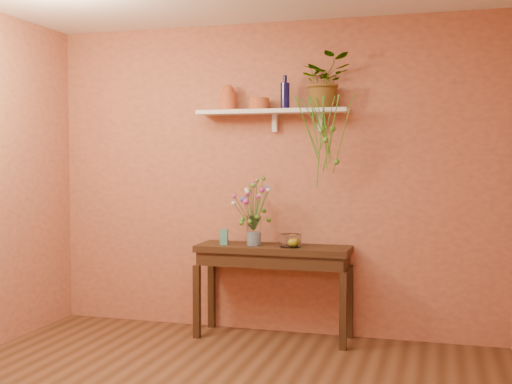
# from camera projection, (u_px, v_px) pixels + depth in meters

# --- Properties ---
(room) EXTENTS (4.04, 4.04, 2.70)m
(room) POSITION_uv_depth(u_px,v_px,m) (182.00, 188.00, 3.75)
(room) COLOR brown
(room) RESTS_ON ground
(sideboard) EXTENTS (1.30, 0.42, 0.79)m
(sideboard) POSITION_uv_depth(u_px,v_px,m) (273.00, 259.00, 5.46)
(sideboard) COLOR #372213
(sideboard) RESTS_ON ground
(wall_shelf) EXTENTS (1.30, 0.24, 0.19)m
(wall_shelf) POSITION_uv_depth(u_px,v_px,m) (273.00, 112.00, 5.50)
(wall_shelf) COLOR white
(wall_shelf) RESTS_ON room
(terracotta_jug) EXTENTS (0.14, 0.14, 0.22)m
(terracotta_jug) POSITION_uv_depth(u_px,v_px,m) (228.00, 98.00, 5.62)
(terracotta_jug) COLOR #BD642F
(terracotta_jug) RESTS_ON wall_shelf
(terracotta_pot) EXTENTS (0.20, 0.20, 0.10)m
(terracotta_pot) POSITION_uv_depth(u_px,v_px,m) (259.00, 104.00, 5.53)
(terracotta_pot) COLOR #BD642F
(terracotta_pot) RESTS_ON wall_shelf
(blue_bottle) EXTENTS (0.10, 0.10, 0.28)m
(blue_bottle) POSITION_uv_depth(u_px,v_px,m) (285.00, 95.00, 5.45)
(blue_bottle) COLOR #0E0C3A
(blue_bottle) RESTS_ON wall_shelf
(spider_plant) EXTENTS (0.51, 0.48, 0.45)m
(spider_plant) POSITION_uv_depth(u_px,v_px,m) (324.00, 81.00, 5.36)
(spider_plant) COLOR #427B1E
(spider_plant) RESTS_ON wall_shelf
(plant_fronds) EXTENTS (0.48, 0.33, 0.74)m
(plant_fronds) POSITION_uv_depth(u_px,v_px,m) (326.00, 135.00, 5.21)
(plant_fronds) COLOR #427B1E
(plant_fronds) RESTS_ON wall_shelf
(glass_vase) EXTENTS (0.12, 0.12, 0.25)m
(glass_vase) POSITION_uv_depth(u_px,v_px,m) (254.00, 233.00, 5.46)
(glass_vase) COLOR white
(glass_vase) RESTS_ON sideboard
(bouquet) EXTENTS (0.32, 0.37, 0.45)m
(bouquet) POSITION_uv_depth(u_px,v_px,m) (253.00, 201.00, 5.43)
(bouquet) COLOR #386B28
(bouquet) RESTS_ON glass_vase
(glass_bowl) EXTENTS (0.18, 0.18, 0.11)m
(glass_bowl) POSITION_uv_depth(u_px,v_px,m) (290.00, 241.00, 5.37)
(glass_bowl) COLOR white
(glass_bowl) RESTS_ON sideboard
(lemon) EXTENTS (0.07, 0.07, 0.07)m
(lemon) POSITION_uv_depth(u_px,v_px,m) (293.00, 242.00, 5.36)
(lemon) COLOR yellow
(lemon) RESTS_ON glass_bowl
(carton) EXTENTS (0.07, 0.06, 0.13)m
(carton) POSITION_uv_depth(u_px,v_px,m) (224.00, 237.00, 5.50)
(carton) COLOR #306481
(carton) RESTS_ON sideboard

